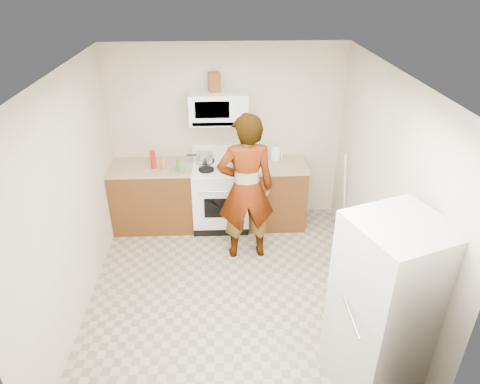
{
  "coord_description": "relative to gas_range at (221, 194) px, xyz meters",
  "views": [
    {
      "loc": [
        -0.06,
        -3.82,
        3.39
      ],
      "look_at": [
        0.13,
        0.55,
        1.02
      ],
      "focal_mm": 32.0,
      "sensor_mm": 36.0,
      "label": 1
    }
  ],
  "objects": [
    {
      "name": "floor",
      "position": [
        0.1,
        -1.48,
        -0.49
      ],
      "size": [
        3.6,
        3.6,
        0.0
      ],
      "primitive_type": "plane",
      "color": "gray",
      "rests_on": "ground"
    },
    {
      "name": "back_wall",
      "position": [
        0.1,
        0.31,
        0.76
      ],
      "size": [
        3.2,
        0.02,
        2.5
      ],
      "primitive_type": "cube",
      "color": "beige",
      "rests_on": "floor"
    },
    {
      "name": "right_wall",
      "position": [
        1.69,
        -1.48,
        0.76
      ],
      "size": [
        0.02,
        3.6,
        2.5
      ],
      "primitive_type": "cube",
      "color": "beige",
      "rests_on": "floor"
    },
    {
      "name": "cabinet_left",
      "position": [
        -0.94,
        0.01,
        -0.04
      ],
      "size": [
        1.12,
        0.62,
        0.9
      ],
      "primitive_type": "cube",
      "color": "#593A15",
      "rests_on": "floor"
    },
    {
      "name": "counter_left",
      "position": [
        -0.94,
        0.01,
        0.43
      ],
      "size": [
        1.14,
        0.64,
        0.03
      ],
      "primitive_type": "cube",
      "color": "tan",
      "rests_on": "cabinet_left"
    },
    {
      "name": "cabinet_right",
      "position": [
        0.78,
        0.01,
        -0.04
      ],
      "size": [
        0.8,
        0.62,
        0.9
      ],
      "primitive_type": "cube",
      "color": "#593A15",
      "rests_on": "floor"
    },
    {
      "name": "counter_right",
      "position": [
        0.78,
        0.01,
        0.43
      ],
      "size": [
        0.82,
        0.64,
        0.03
      ],
      "primitive_type": "cube",
      "color": "tan",
      "rests_on": "cabinet_right"
    },
    {
      "name": "gas_range",
      "position": [
        0.0,
        0.0,
        0.0
      ],
      "size": [
        0.76,
        0.65,
        1.13
      ],
      "color": "white",
      "rests_on": "floor"
    },
    {
      "name": "microwave",
      "position": [
        0.0,
        0.13,
        1.21
      ],
      "size": [
        0.76,
        0.38,
        0.4
      ],
      "primitive_type": "cube",
      "color": "white",
      "rests_on": "back_wall"
    },
    {
      "name": "person",
      "position": [
        0.31,
        -0.74,
        0.47
      ],
      "size": [
        0.73,
        0.51,
        1.91
      ],
      "primitive_type": "imported",
      "rotation": [
        0.0,
        0.0,
        3.21
      ],
      "color": "tan",
      "rests_on": "floor"
    },
    {
      "name": "fridge",
      "position": [
        1.35,
        -2.73,
        0.36
      ],
      "size": [
        0.9,
        0.9,
        1.7
      ],
      "primitive_type": "cube",
      "rotation": [
        0.0,
        0.0,
        0.35
      ],
      "color": "white",
      "rests_on": "floor"
    },
    {
      "name": "kettle",
      "position": [
        0.78,
        0.16,
        0.53
      ],
      "size": [
        0.16,
        0.16,
        0.16
      ],
      "primitive_type": "cylinder",
      "rotation": [
        0.0,
        0.0,
        -0.17
      ],
      "color": "white",
      "rests_on": "counter_right"
    },
    {
      "name": "jug",
      "position": [
        -0.05,
        0.18,
        1.53
      ],
      "size": [
        0.17,
        0.17,
        0.24
      ],
      "primitive_type": "cube",
      "rotation": [
        0.0,
        0.0,
        0.24
      ],
      "color": "brown",
      "rests_on": "microwave"
    },
    {
      "name": "saucepan",
      "position": [
        -0.21,
        0.08,
        0.53
      ],
      "size": [
        0.28,
        0.28,
        0.12
      ],
      "primitive_type": "cylinder",
      "rotation": [
        0.0,
        0.0,
        0.33
      ],
      "color": "silver",
      "rests_on": "gas_range"
    },
    {
      "name": "tray",
      "position": [
        0.08,
        -0.11,
        0.47
      ],
      "size": [
        0.28,
        0.22,
        0.05
      ],
      "primitive_type": "cube",
      "rotation": [
        0.0,
        0.0,
        0.28
      ],
      "color": "white",
      "rests_on": "gas_range"
    },
    {
      "name": "bottle_spray",
      "position": [
        -0.88,
        -0.06,
        0.57
      ],
      "size": [
        0.08,
        0.08,
        0.25
      ],
      "primitive_type": "cylinder",
      "rotation": [
        0.0,
        0.0,
        -0.06
      ],
      "color": "red",
      "rests_on": "counter_left"
    },
    {
      "name": "bottle_hot_sauce",
      "position": [
        -0.75,
        -0.08,
        0.54
      ],
      "size": [
        0.07,
        0.07,
        0.18
      ],
      "primitive_type": "cylinder",
      "rotation": [
        0.0,
        0.0,
        0.18
      ],
      "color": "orange",
      "rests_on": "counter_left"
    },
    {
      "name": "bottle_green_cap",
      "position": [
        -0.55,
        -0.16,
        0.53
      ],
      "size": [
        0.05,
        0.05,
        0.17
      ],
      "primitive_type": "cylinder",
      "rotation": [
        0.0,
        0.0,
        -0.04
      ],
      "color": "#1B951B",
      "rests_on": "counter_left"
    },
    {
      "name": "pot_lid",
      "position": [
        -0.55,
        -0.15,
        0.46
      ],
      "size": [
        0.32,
        0.32,
        0.01
      ],
      "primitive_type": "cylinder",
      "rotation": [
        0.0,
        0.0,
        -0.43
      ],
      "color": "silver",
      "rests_on": "counter_left"
    },
    {
      "name": "broom",
      "position": [
        1.66,
        -0.37,
        0.15
      ],
      "size": [
        0.2,
        0.21,
        1.25
      ],
      "primitive_type": "cylinder",
      "rotation": [
        0.14,
        -0.14,
        0.03
      ],
      "color": "silver",
      "rests_on": "floor"
    }
  ]
}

